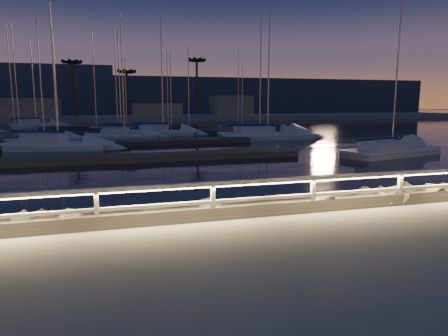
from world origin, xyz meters
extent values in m
plane|color=gray|center=(0.00, 0.00, 0.00)|extent=(400.00, 400.00, 0.00)
cube|color=gray|center=(0.00, -2.50, -0.10)|extent=(240.00, 5.00, 0.20)
cube|color=#6B645C|center=(0.00, 1.50, -0.30)|extent=(240.00, 3.45, 1.29)
plane|color=black|center=(0.00, 80.00, -0.60)|extent=(320.00, 320.00, 0.00)
plane|color=black|center=(0.00, 0.00, -1.20)|extent=(400.00, 400.00, 0.00)
cube|color=silver|center=(-2.00, 0.00, 0.50)|extent=(0.11, 0.11, 1.00)
cube|color=silver|center=(1.00, 0.00, 0.50)|extent=(0.11, 0.11, 1.00)
cube|color=silver|center=(4.00, 0.00, 0.50)|extent=(0.11, 0.11, 1.00)
cube|color=silver|center=(7.00, 0.00, 0.50)|extent=(0.11, 0.11, 1.00)
cube|color=silver|center=(0.00, 0.00, 1.00)|extent=(44.00, 0.12, 0.12)
cube|color=silver|center=(0.00, 0.00, 0.50)|extent=(44.00, 0.09, 0.09)
cube|color=#EBBD6A|center=(0.00, -0.02, 0.92)|extent=(44.00, 0.04, 0.03)
sphere|color=#6B645C|center=(7.23, 1.12, -0.14)|extent=(0.78, 0.78, 0.78)
cube|color=#504842|center=(0.00, 16.00, -0.40)|extent=(22.00, 2.00, 0.40)
cube|color=#504842|center=(0.00, 26.00, -0.40)|extent=(22.00, 2.00, 0.40)
cube|color=#504842|center=(0.00, 38.00, -0.40)|extent=(22.00, 2.00, 0.40)
cube|color=#504842|center=(0.00, 50.00, -0.40)|extent=(22.00, 2.00, 0.40)
cube|color=gray|center=(0.00, 74.00, -0.20)|extent=(160.00, 14.00, 1.20)
cube|color=gray|center=(-18.00, 74.00, 1.80)|extent=(14.00, 8.00, 4.00)
cube|color=gray|center=(8.00, 75.00, 1.30)|extent=(10.00, 6.00, 3.00)
cube|color=gray|center=(24.00, 74.00, 2.10)|extent=(8.00, 7.00, 4.60)
cylinder|color=#4D3E24|center=(-8.00, 72.00, 5.65)|extent=(0.44, 0.44, 10.50)
cylinder|color=#4D3E24|center=(2.00, 73.00, 4.90)|extent=(0.44, 0.44, 9.00)
cylinder|color=#4D3E24|center=(16.00, 72.00, 6.15)|extent=(0.44, 0.44, 11.50)
cube|color=#354052|center=(0.00, 130.00, 4.00)|extent=(220.00, 30.00, 14.00)
cube|color=silver|center=(17.57, 13.62, -0.45)|extent=(8.06, 4.38, 0.51)
cube|color=silver|center=(17.57, 13.62, -0.12)|extent=(8.58, 4.17, 0.14)
cube|color=silver|center=(16.54, 13.35, 0.20)|extent=(3.36, 2.60, 0.61)
cylinder|color=#B8B8BD|center=(17.57, 13.62, 6.62)|extent=(0.11, 0.11, 13.30)
cylinder|color=#B8B8BD|center=(16.02, 13.22, 0.67)|extent=(4.66, 1.26, 0.07)
cube|color=silver|center=(-5.56, 23.68, -0.45)|extent=(8.10, 4.59, 0.60)
cube|color=silver|center=(-5.56, 23.68, -0.07)|extent=(8.61, 4.40, 0.16)
cube|color=silver|center=(-6.59, 23.98, 0.31)|extent=(3.41, 2.68, 0.71)
cylinder|color=#B8B8BD|center=(-5.56, 23.68, 6.72)|extent=(0.13, 0.13, 13.35)
cylinder|color=#B8B8BD|center=(-7.10, 24.13, 0.86)|extent=(4.64, 1.41, 0.09)
cube|color=silver|center=(-0.17, 32.07, -0.45)|extent=(7.16, 3.70, 0.49)
cube|color=silver|center=(-0.17, 32.07, -0.14)|extent=(7.64, 3.49, 0.13)
cube|color=silver|center=(-1.09, 32.28, 0.18)|extent=(2.96, 2.24, 0.58)
cylinder|color=#B8B8BD|center=(-0.17, 32.07, 5.88)|extent=(0.11, 0.11, 11.85)
cylinder|color=#B8B8BD|center=(-1.56, 32.38, 0.62)|extent=(4.18, 1.00, 0.07)
cube|color=silver|center=(13.92, 27.95, -0.45)|extent=(9.24, 3.77, 0.60)
cube|color=silver|center=(13.92, 27.95, -0.07)|extent=(9.95, 3.39, 0.16)
cube|color=silver|center=(12.68, 28.06, 0.32)|extent=(3.69, 2.55, 0.71)
cylinder|color=#B8B8BD|center=(13.92, 27.95, 7.87)|extent=(0.13, 0.13, 15.66)
cylinder|color=#B8B8BD|center=(12.05, 28.11, 0.87)|extent=(5.62, 0.57, 0.09)
cube|color=silver|center=(-7.44, 29.76, -0.45)|extent=(6.30, 4.35, 0.47)
cube|color=silver|center=(-7.44, 29.76, -0.15)|extent=(6.63, 4.28, 0.13)
cube|color=silver|center=(-8.20, 29.41, 0.15)|extent=(2.76, 2.35, 0.55)
cylinder|color=#B8B8BD|center=(-7.44, 29.76, 5.16)|extent=(0.10, 0.10, 10.45)
cylinder|color=#B8B8BD|center=(-8.58, 29.23, 0.57)|extent=(3.44, 1.64, 0.07)
cube|color=silver|center=(4.24, 35.63, -0.45)|extent=(7.94, 5.24, 0.54)
cube|color=silver|center=(4.24, 35.63, -0.10)|extent=(8.38, 5.13, 0.15)
cube|color=silver|center=(3.27, 36.04, 0.24)|extent=(3.44, 2.88, 0.64)
cylinder|color=#B8B8BD|center=(4.24, 35.63, 6.56)|extent=(0.12, 0.12, 13.12)
cylinder|color=#B8B8BD|center=(2.79, 36.24, 0.74)|extent=(4.39, 1.90, 0.08)
cube|color=silver|center=(13.56, 29.29, -0.45)|extent=(8.54, 4.36, 0.55)
cube|color=silver|center=(13.56, 29.29, -0.10)|extent=(9.12, 4.11, 0.15)
cube|color=silver|center=(12.45, 29.52, 0.25)|extent=(3.53, 2.66, 0.65)
cylinder|color=#B8B8BD|center=(13.56, 29.29, 7.07)|extent=(0.12, 0.12, 14.15)
cylinder|color=#B8B8BD|center=(11.90, 29.64, 0.74)|extent=(5.00, 1.14, 0.08)
cube|color=silver|center=(-12.15, 55.00, -0.45)|extent=(7.28, 4.05, 0.59)
cube|color=silver|center=(-12.15, 55.00, -0.08)|extent=(7.74, 3.87, 0.16)
cube|color=silver|center=(-13.07, 54.75, 0.30)|extent=(3.05, 2.38, 0.69)
cylinder|color=#B8B8BD|center=(-12.15, 55.00, 6.03)|extent=(0.13, 0.13, 12.00)
cylinder|color=#B8B8BD|center=(-13.54, 54.62, 0.83)|extent=(4.19, 1.23, 0.09)
cube|color=navy|center=(-0.22, 42.73, -0.45)|extent=(7.29, 4.47, 0.54)
cube|color=navy|center=(-0.22, 42.73, -0.11)|extent=(7.71, 4.34, 0.15)
cube|color=navy|center=(-1.12, 43.05, 0.24)|extent=(3.11, 2.52, 0.64)
cylinder|color=#B8B8BD|center=(-0.22, 42.73, 5.99)|extent=(0.12, 0.12, 12.00)
cylinder|color=#B8B8BD|center=(-1.57, 43.21, 0.73)|extent=(4.10, 1.51, 0.08)
camera|label=1|loc=(-1.58, -10.17, 3.16)|focal=32.00mm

